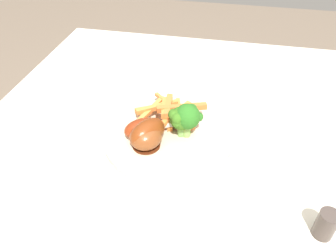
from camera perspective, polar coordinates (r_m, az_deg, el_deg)
dining_table at (r=0.75m, az=1.66°, el=-8.31°), size 0.95×0.86×0.73m
dinner_plate at (r=0.66m, az=-0.00°, el=-1.75°), size 0.26×0.26×0.01m
broccoli_floret_front at (r=0.63m, az=3.57°, el=1.67°), size 0.05×0.06×0.07m
broccoli_floret_middle at (r=0.63m, az=2.17°, el=1.41°), size 0.05×0.05×0.07m
carrot_fries_pile at (r=0.68m, az=0.14°, el=2.74°), size 0.12×0.15×0.04m
chicken_drumstick_near at (r=0.62m, az=-3.27°, el=-1.03°), size 0.12×0.09×0.05m
chicken_drumstick_far at (r=0.62m, az=-3.60°, el=-1.66°), size 0.12×0.08×0.05m
chicken_drumstick_extra at (r=0.64m, az=-3.92°, el=-0.41°), size 0.09×0.12×0.04m
fork at (r=0.97m, az=-3.77°, el=12.31°), size 0.16×0.12×0.00m
pepper_shaker at (r=0.55m, az=25.74°, el=-15.16°), size 0.03×0.03×0.05m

